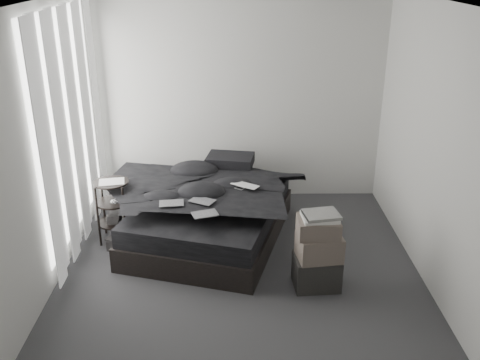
{
  "coord_description": "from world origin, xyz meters",
  "views": [
    {
      "loc": [
        -0.05,
        -4.44,
        2.96
      ],
      "look_at": [
        0.0,
        0.8,
        0.75
      ],
      "focal_mm": 40.0,
      "sensor_mm": 36.0,
      "label": 1
    }
  ],
  "objects_px": {
    "bed": "(211,227)",
    "laptop": "(243,181)",
    "side_stand": "(114,211)",
    "box_lower": "(316,271)"
  },
  "relations": [
    {
      "from": "bed",
      "to": "laptop",
      "type": "height_order",
      "value": "laptop"
    },
    {
      "from": "side_stand",
      "to": "bed",
      "type": "bearing_deg",
      "value": 1.72
    },
    {
      "from": "side_stand",
      "to": "box_lower",
      "type": "height_order",
      "value": "side_stand"
    },
    {
      "from": "bed",
      "to": "laptop",
      "type": "relative_size",
      "value": 6.24
    },
    {
      "from": "box_lower",
      "to": "bed",
      "type": "bearing_deg",
      "value": 137.26
    },
    {
      "from": "bed",
      "to": "side_stand",
      "type": "distance_m",
      "value": 1.09
    },
    {
      "from": "laptop",
      "to": "side_stand",
      "type": "bearing_deg",
      "value": -146.97
    },
    {
      "from": "bed",
      "to": "laptop",
      "type": "bearing_deg",
      "value": 7.5
    },
    {
      "from": "bed",
      "to": "side_stand",
      "type": "relative_size",
      "value": 2.8
    },
    {
      "from": "bed",
      "to": "side_stand",
      "type": "height_order",
      "value": "side_stand"
    }
  ]
}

